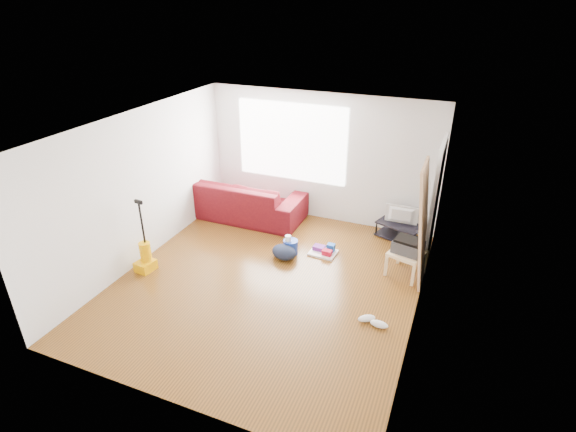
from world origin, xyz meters
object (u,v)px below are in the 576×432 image
at_px(tv_stand, 399,230).
at_px(sofa, 240,215).
at_px(cleaning_tray, 324,251).
at_px(backpack, 284,258).
at_px(vacuum, 145,257).
at_px(bucket, 291,253).
at_px(side_table, 407,256).

bearing_deg(tv_stand, sofa, -156.29).
distance_m(cleaning_tray, backpack, 0.72).
bearing_deg(cleaning_tray, backpack, -144.91).
relative_size(cleaning_tray, vacuum, 0.39).
bearing_deg(backpack, vacuum, -131.72).
xyz_separation_m(bucket, cleaning_tray, (0.54, 0.22, 0.05)).
relative_size(sofa, cleaning_tray, 5.53).
bearing_deg(sofa, bucket, 146.91).
height_order(tv_stand, vacuum, vacuum).
relative_size(side_table, backpack, 1.41).
height_order(side_table, backpack, side_table).
height_order(sofa, backpack, sofa).
bearing_deg(cleaning_tray, side_table, -4.53).
relative_size(tv_stand, bucket, 3.50).
xyz_separation_m(side_table, cleaning_tray, (-1.41, 0.11, -0.30)).
distance_m(backpack, vacuum, 2.29).
distance_m(side_table, vacuum, 4.22).
relative_size(bucket, cleaning_tray, 0.54).
bearing_deg(side_table, backpack, -171.42).
bearing_deg(backpack, sofa, 158.67).
distance_m(bucket, cleaning_tray, 0.59).
distance_m(bucket, backpack, 0.20).
relative_size(sofa, side_table, 4.21).
relative_size(tv_stand, side_table, 1.43).
relative_size(sofa, bucket, 10.31).
relative_size(sofa, vacuum, 2.14).
xyz_separation_m(sofa, cleaning_tray, (2.07, -0.78, 0.05)).
bearing_deg(cleaning_tray, tv_stand, 43.44).
relative_size(bucket, vacuum, 0.21).
bearing_deg(side_table, bucket, -176.94).
bearing_deg(bucket, sofa, 146.91).
height_order(sofa, side_table, side_table).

